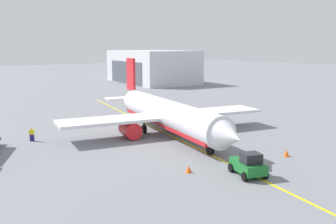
# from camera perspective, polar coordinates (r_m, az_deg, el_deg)

# --- Properties ---
(ground_plane) EXTENTS (400.00, 400.00, 0.00)m
(ground_plane) POSITION_cam_1_polar(r_m,az_deg,el_deg) (50.13, 0.00, -3.38)
(ground_plane) COLOR slate
(airplane) EXTENTS (33.04, 28.49, 9.59)m
(airplane) POSITION_cam_1_polar(r_m,az_deg,el_deg) (50.05, -0.25, -0.34)
(airplane) COLOR white
(airplane) RESTS_ON ground
(pushback_tug) EXTENTS (4.06, 3.31, 2.20)m
(pushback_tug) POSITION_cam_1_polar(r_m,az_deg,el_deg) (34.98, 12.03, -7.78)
(pushback_tug) COLOR #196B28
(pushback_tug) RESTS_ON ground
(refueling_worker) EXTENTS (0.63, 0.60, 1.71)m
(refueling_worker) POSITION_cam_1_polar(r_m,az_deg,el_deg) (49.34, -19.81, -3.21)
(refueling_worker) COLOR navy
(refueling_worker) RESTS_ON ground
(safety_cone_nose) EXTENTS (0.63, 0.63, 0.70)m
(safety_cone_nose) POSITION_cam_1_polar(r_m,az_deg,el_deg) (42.06, 17.41, -5.95)
(safety_cone_nose) COLOR #F2590F
(safety_cone_nose) RESTS_ON ground
(safety_cone_wingtip) EXTENTS (0.59, 0.59, 0.65)m
(safety_cone_wingtip) POSITION_cam_1_polar(r_m,az_deg,el_deg) (35.30, 3.14, -8.58)
(safety_cone_wingtip) COLOR #F2590F
(safety_cone_wingtip) RESTS_ON ground
(distant_hangar) EXTENTS (33.42, 21.57, 10.14)m
(distant_hangar) POSITION_cam_1_polar(r_m,az_deg,el_deg) (122.37, -2.45, 6.84)
(distant_hangar) COLOR silver
(distant_hangar) RESTS_ON ground
(taxi_line_marking) EXTENTS (70.56, 14.55, 0.01)m
(taxi_line_marking) POSITION_cam_1_polar(r_m,az_deg,el_deg) (50.13, 0.00, -3.37)
(taxi_line_marking) COLOR yellow
(taxi_line_marking) RESTS_ON ground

